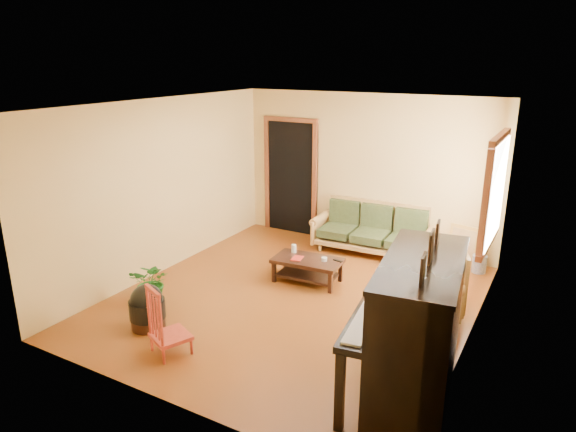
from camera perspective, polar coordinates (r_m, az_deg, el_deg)
The scene contains 16 objects.
floor at distance 7.07m, azimuth 0.75°, elevation -9.23°, with size 5.00×5.00×0.00m, color #59280B.
doorway at distance 9.44m, azimuth 0.28°, elevation 4.24°, with size 1.08×0.16×2.05m, color black.
window at distance 7.10m, azimuth 21.99°, elevation 2.52°, with size 0.12×1.36×1.46m, color white.
sofa at distance 8.62m, azimuth 9.27°, elevation -1.49°, with size 1.94×0.81×0.83m, color olive.
coffee_table at distance 7.52m, azimuth 2.17°, elevation -6.04°, with size 0.98×0.54×0.36m, color black.
armchair at distance 6.77m, azimuth 15.50°, elevation -6.89°, with size 0.87×0.91×0.91m, color olive.
piano at distance 5.02m, azimuth 14.18°, elevation -12.38°, with size 0.95×1.62×1.43m, color black.
footstool at distance 6.53m, azimuth -15.34°, elevation -10.23°, with size 0.43×0.43×0.41m, color black.
red_chair at distance 5.86m, azimuth -13.03°, elevation -11.14°, with size 0.38×0.42×0.82m, color maroon.
leaning_frame at distance 8.54m, azimuth 18.92°, elevation -3.04°, with size 0.49×0.11×0.65m, color gold.
ceramic_crock at distance 8.38m, azimuth 20.48°, elevation -5.00°, with size 0.22×0.22×0.27m, color #324E98.
potted_plant at distance 7.08m, azimuth -14.86°, elevation -7.16°, with size 0.54×0.46×0.59m, color #195217.
book at distance 7.46m, azimuth 0.48°, elevation -4.68°, with size 0.15×0.20×0.02m, color #A72216.
candle at distance 7.67m, azimuth 0.66°, elevation -3.63°, with size 0.07×0.07×0.12m, color silver.
glass_jar at distance 7.38m, azimuth 4.06°, elevation -4.82°, with size 0.08×0.08×0.05m, color silver.
remote at distance 7.40m, azimuth 5.57°, elevation -4.97°, with size 0.15×0.04×0.01m, color black.
Camera 1 is at (3.02, -5.56, 3.16)m, focal length 32.00 mm.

